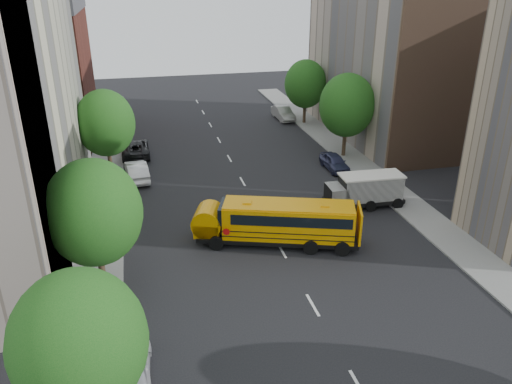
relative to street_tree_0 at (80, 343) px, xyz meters
name	(u,v)px	position (x,y,z in m)	size (l,w,h in m)	color
ground	(273,236)	(11.00, 14.00, -4.64)	(120.00, 120.00, 0.00)	black
sidewalk_left	(102,221)	(-0.50, 19.00, -4.58)	(3.00, 80.00, 0.12)	slate
sidewalk_right	(392,191)	(22.50, 19.00, -4.58)	(3.00, 80.00, 0.12)	slate
lane_markings	(242,181)	(11.00, 24.00, -4.64)	(0.15, 64.00, 0.01)	silver
building_left_redbrick	(39,76)	(-7.00, 42.00, 1.86)	(10.00, 15.00, 13.00)	maroon
building_right_far	(389,51)	(29.00, 34.00, 4.36)	(10.00, 22.00, 18.00)	#B9A390
building_right_sidewall	(450,69)	(29.00, 23.00, 4.36)	(10.10, 0.30, 18.00)	brown
street_tree_0	(80,343)	(0.00, 0.00, 0.00)	(4.80, 4.80, 7.41)	#38281C
street_tree_1	(94,213)	(0.00, 10.00, 0.31)	(5.12, 5.12, 7.90)	#38281C
street_tree_2	(105,123)	(0.00, 28.00, 0.19)	(4.99, 4.99, 7.71)	#38281C
street_tree_4	(347,105)	(22.00, 28.00, 0.43)	(5.25, 5.25, 8.10)	#38281C
street_tree_5	(305,84)	(22.00, 40.00, 0.06)	(4.86, 4.86, 7.51)	#38281C
school_bus	(276,221)	(10.90, 13.04, -2.99)	(10.70, 5.65, 2.97)	black
safari_truck	(365,190)	(19.06, 17.00, -3.29)	(6.09, 2.49, 2.56)	black
parked_car_0	(132,366)	(1.45, 2.84, -3.95)	(1.64, 4.08, 1.39)	silver
parked_car_1	(137,171)	(2.20, 26.62, -3.84)	(1.71, 4.89, 1.61)	silver
parked_car_2	(135,148)	(2.20, 33.03, -3.86)	(2.59, 5.62, 1.56)	black
parked_car_4	(335,162)	(19.80, 24.88, -3.93)	(1.67, 4.16, 1.42)	#303354
parked_car_5	(283,113)	(20.07, 42.27, -3.85)	(1.68, 4.81, 1.58)	gray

